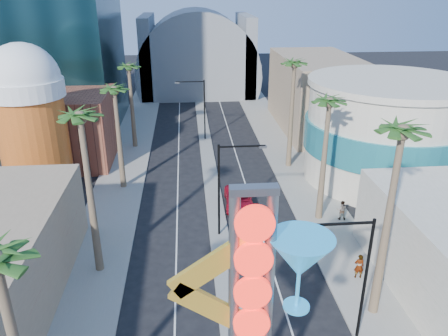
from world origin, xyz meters
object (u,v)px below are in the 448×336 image
red_pickup (239,199)px  pedestrian_b (341,210)px  neon_sign (271,302)px  pedestrian_a (359,266)px

red_pickup → pedestrian_b: size_ratio=3.08×
neon_sign → pedestrian_b: (10.02, 18.55, -6.28)m
pedestrian_a → red_pickup: bearing=-55.1°
neon_sign → pedestrian_b: bearing=61.6°
pedestrian_b → red_pickup: bearing=-6.8°
neon_sign → pedestrian_a: neon_sign is taller
neon_sign → pedestrian_a: size_ratio=6.63×
red_pickup → pedestrian_b: (8.59, -3.45, 0.28)m
neon_sign → pedestrian_b: 21.99m
pedestrian_a → neon_sign: bearing=54.6°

